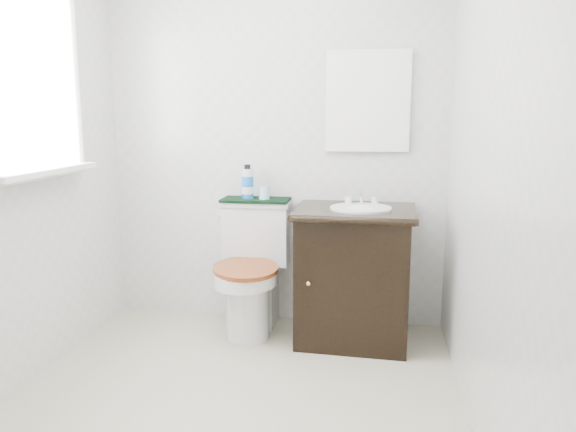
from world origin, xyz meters
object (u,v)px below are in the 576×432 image
(toilet, at_px, (252,275))
(vanity, at_px, (355,271))
(trash_bin, at_px, (341,305))
(mouthwash_bottle, at_px, (247,183))
(cup, at_px, (264,192))

(toilet, xyz_separation_m, vanity, (0.65, -0.06, 0.07))
(vanity, bearing_deg, trash_bin, 120.06)
(vanity, bearing_deg, mouthwash_bottle, 164.77)
(vanity, relative_size, trash_bin, 3.02)
(trash_bin, height_order, cup, cup)
(toilet, bearing_deg, vanity, -5.56)
(trash_bin, height_order, mouthwash_bottle, mouthwash_bottle)
(toilet, xyz_separation_m, trash_bin, (0.56, 0.09, -0.20))
(mouthwash_bottle, bearing_deg, toilet, -67.01)
(trash_bin, distance_m, cup, 0.88)
(trash_bin, xyz_separation_m, mouthwash_bottle, (-0.61, 0.03, 0.78))
(toilet, height_order, mouthwash_bottle, mouthwash_bottle)
(toilet, bearing_deg, trash_bin, 9.57)
(toilet, relative_size, cup, 9.69)
(trash_bin, relative_size, cup, 3.60)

